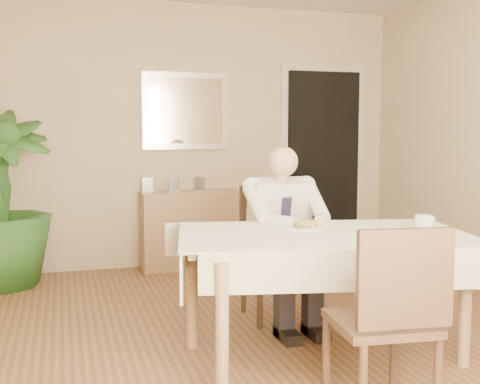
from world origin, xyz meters
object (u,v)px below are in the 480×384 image
object	(u,v)px
seated_man	(287,228)
coffee_mug	(424,223)
chair_far	(273,242)
sideboard	(190,230)
chair_near	(390,313)
dining_table	(323,247)

from	to	relation	value
seated_man	coffee_mug	bearing A→B (deg)	-50.39
chair_far	seated_man	distance (m)	0.33
seated_man	chair_far	bearing A→B (deg)	90.00
chair_far	sideboard	world-z (taller)	chair_far
chair_near	sideboard	world-z (taller)	chair_near
chair_far	chair_near	xyz separation A→B (m)	(-0.05, -1.74, -0.01)
chair_far	coffee_mug	bearing A→B (deg)	-66.26
dining_table	seated_man	distance (m)	0.59
dining_table	coffee_mug	distance (m)	0.62
dining_table	seated_man	size ratio (longest dim) A/B	1.54
chair_near	coffee_mug	xyz separation A→B (m)	(0.65, 0.72, 0.28)
chair_far	chair_near	world-z (taller)	chair_far
coffee_mug	seated_man	bearing A→B (deg)	129.61
coffee_mug	dining_table	bearing A→B (deg)	167.91
chair_near	coffee_mug	world-z (taller)	chair_near
chair_near	chair_far	bearing A→B (deg)	94.21
seated_man	sideboard	xyz separation A→B (m)	(-0.28, 1.95, -0.31)
sideboard	dining_table	bearing A→B (deg)	-86.01
sideboard	chair_far	bearing A→B (deg)	-82.73
chair_near	coffee_mug	bearing A→B (deg)	54.09
sideboard	chair_near	bearing A→B (deg)	-88.45
dining_table	seated_man	xyz separation A→B (m)	(0.00, 0.59, 0.02)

